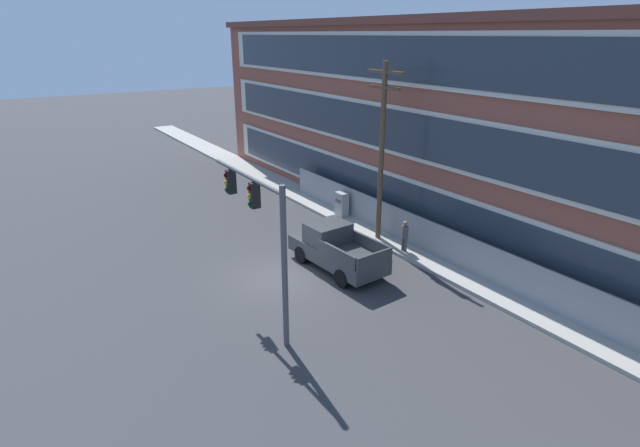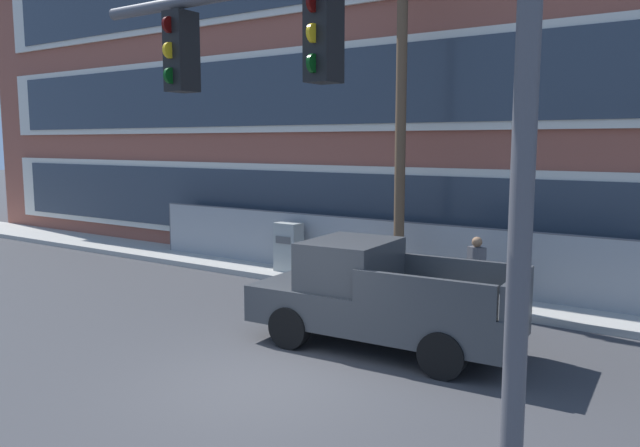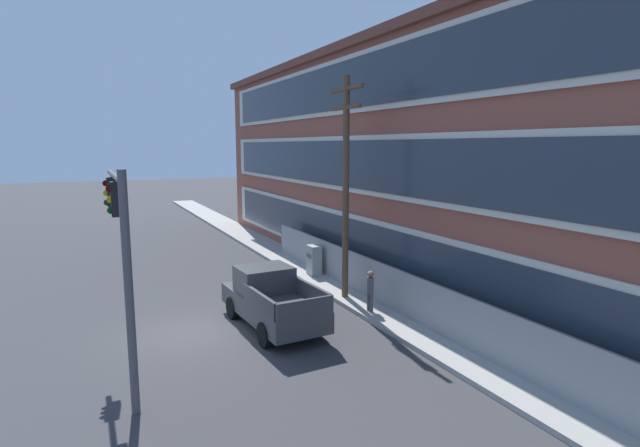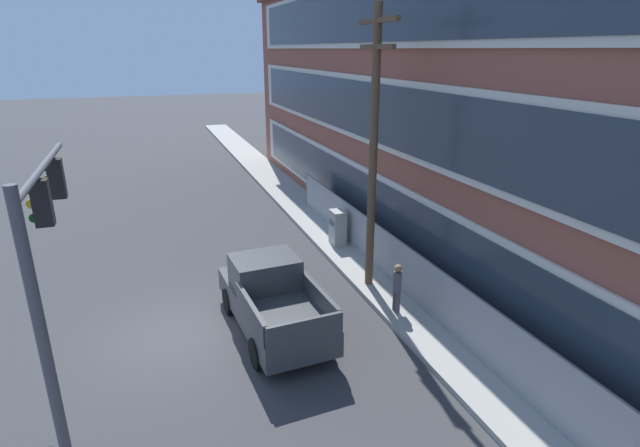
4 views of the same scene
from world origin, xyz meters
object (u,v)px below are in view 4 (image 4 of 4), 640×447
traffic_signal_mast (46,251)px  pedestrian_near_cabinet (397,287)px  utility_pole_near_corner (374,143)px  pickup_truck_dark_grey (272,299)px  electrical_cabinet (338,229)px

traffic_signal_mast → pedestrian_near_cabinet: 9.29m
utility_pole_near_corner → pedestrian_near_cabinet: utility_pole_near_corner is taller
pickup_truck_dark_grey → pedestrian_near_cabinet: bearing=81.6°
pickup_truck_dark_grey → electrical_cabinet: (-5.17, 4.02, -0.16)m
traffic_signal_mast → electrical_cabinet: size_ratio=3.67×
pickup_truck_dark_grey → utility_pole_near_corner: 5.63m
pedestrian_near_cabinet → pickup_truck_dark_grey: bearing=-98.4°
pickup_truck_dark_grey → traffic_signal_mast: bearing=-62.7°
traffic_signal_mast → utility_pole_near_corner: bearing=115.0°
pickup_truck_dark_grey → electrical_cabinet: pickup_truck_dark_grey is taller
electrical_cabinet → pedestrian_near_cabinet: (5.71, -0.35, 0.19)m
electrical_cabinet → pedestrian_near_cabinet: 5.73m
traffic_signal_mast → utility_pole_near_corner: (-3.99, 8.57, 0.85)m
traffic_signal_mast → electrical_cabinet: (-7.68, 8.88, -3.28)m
utility_pole_near_corner → pedestrian_near_cabinet: 4.43m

